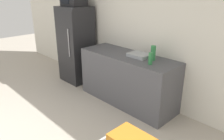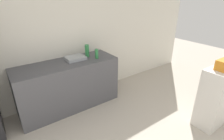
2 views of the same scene
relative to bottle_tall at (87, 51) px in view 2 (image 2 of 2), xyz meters
name	(u,v)px [view 2 (image 2 of 2)]	position (x,y,z in m)	size (l,w,h in m)	color
wall_back	(37,41)	(-0.84, 0.28, 0.26)	(8.00, 0.06, 2.60)	silver
counter	(69,85)	(-0.47, -0.08, -0.58)	(1.88, 0.66, 0.92)	#4C4C51
sink_basin	(75,58)	(-0.27, -0.02, -0.09)	(0.36, 0.28, 0.06)	#9EA3A8
bottle_tall	(87,51)	(0.00, 0.00, 0.00)	(0.08, 0.08, 0.24)	#2D7F42
bottle_short	(97,54)	(0.10, -0.20, -0.03)	(0.06, 0.06, 0.19)	#2D7F42
shelf_cabinet	(217,96)	(1.35, -1.97, -0.53)	(0.71, 0.35, 1.03)	silver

